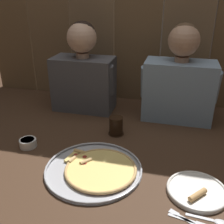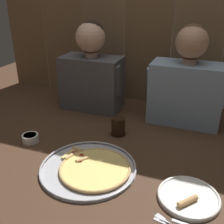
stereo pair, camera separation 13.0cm
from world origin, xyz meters
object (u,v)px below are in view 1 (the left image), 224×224
at_px(dipping_bowl, 28,143).
at_px(diner_left, 83,72).
at_px(pizza_tray, 97,169).
at_px(dinner_plate, 197,191).
at_px(diner_right, 180,80).
at_px(drinking_glass, 116,126).

bearing_deg(dipping_bowl, diner_left, 77.46).
bearing_deg(pizza_tray, dinner_plate, -4.76).
height_order(diner_left, diner_right, diner_right).
relative_size(drinking_glass, diner_right, 0.18).
xyz_separation_m(drinking_glass, diner_right, (0.31, 0.29, 0.20)).
xyz_separation_m(pizza_tray, dipping_bowl, (-0.39, 0.10, 0.01)).
bearing_deg(diner_left, dipping_bowl, -102.54).
relative_size(dipping_bowl, diner_right, 0.15).
height_order(pizza_tray, drinking_glass, drinking_glass).
relative_size(dinner_plate, diner_left, 0.42).
height_order(dipping_bowl, diner_left, diner_left).
relative_size(dinner_plate, diner_right, 0.42).
bearing_deg(dipping_bowl, diner_right, 36.44).
xyz_separation_m(pizza_tray, diner_right, (0.32, 0.63, 0.24)).
distance_m(dipping_bowl, diner_right, 0.91).
relative_size(pizza_tray, diner_left, 0.77).
distance_m(pizza_tray, dinner_plate, 0.42).
xyz_separation_m(dinner_plate, diner_right, (-0.11, 0.66, 0.24)).
height_order(pizza_tray, dipping_bowl, dipping_bowl).
xyz_separation_m(drinking_glass, dipping_bowl, (-0.40, -0.24, -0.03)).
relative_size(dipping_bowl, diner_left, 0.15).
distance_m(pizza_tray, diner_left, 0.73).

